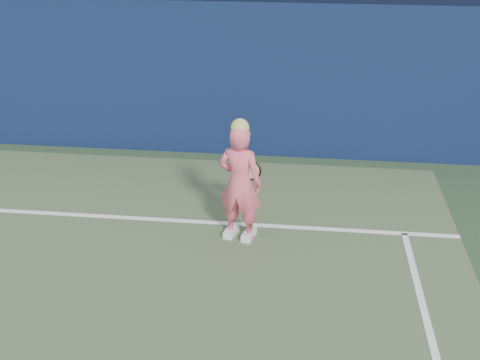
# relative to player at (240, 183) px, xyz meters

# --- Properties ---
(backstop_wall) EXTENTS (24.00, 0.40, 2.50)m
(backstop_wall) POSITION_rel_player_xyz_m (-2.70, 2.79, 0.48)
(backstop_wall) COLOR #0E1C3E
(backstop_wall) RESTS_ON ground
(player) EXTENTS (0.63, 0.49, 1.60)m
(player) POSITION_rel_player_xyz_m (0.00, 0.00, 0.00)
(player) COLOR #F35E75
(player) RESTS_ON ground
(racket) EXTENTS (0.47, 0.26, 0.28)m
(racket) POSITION_rel_player_xyz_m (0.08, 0.40, -0.01)
(racket) COLOR black
(racket) RESTS_ON ground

